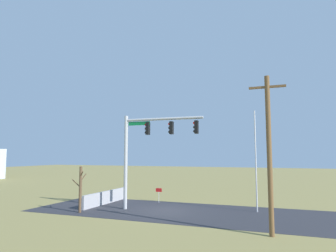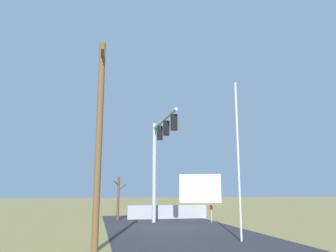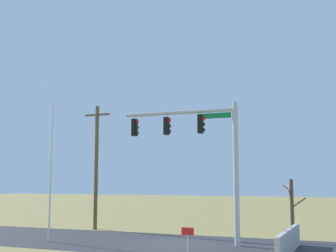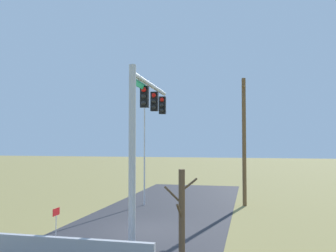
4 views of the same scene
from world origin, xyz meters
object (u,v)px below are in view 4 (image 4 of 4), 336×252
(signal_mast, at_px, (144,121))
(bare_tree, at_px, (182,221))
(utility_pole, at_px, (244,139))
(open_sign, at_px, (56,215))
(flagpole, at_px, (144,148))

(signal_mast, distance_m, bare_tree, 5.88)
(utility_pole, height_order, bare_tree, utility_pole)
(signal_mast, xyz_separation_m, bare_tree, (4.14, 2.46, -3.37))
(signal_mast, xyz_separation_m, open_sign, (0.58, -3.87, -4.18))
(signal_mast, height_order, open_sign, signal_mast)
(utility_pole, bearing_deg, flagpole, -79.81)
(flagpole, height_order, bare_tree, flagpole)
(flagpole, bearing_deg, signal_mast, 16.31)
(flagpole, bearing_deg, utility_pole, 100.19)
(signal_mast, xyz_separation_m, flagpole, (-7.84, -2.29, -1.35))
(flagpole, distance_m, utility_pole, 6.61)
(utility_pole, height_order, open_sign, utility_pole)
(flagpole, bearing_deg, bare_tree, 21.65)
(signal_mast, bearing_deg, flagpole, -163.69)
(utility_pole, distance_m, bare_tree, 13.52)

